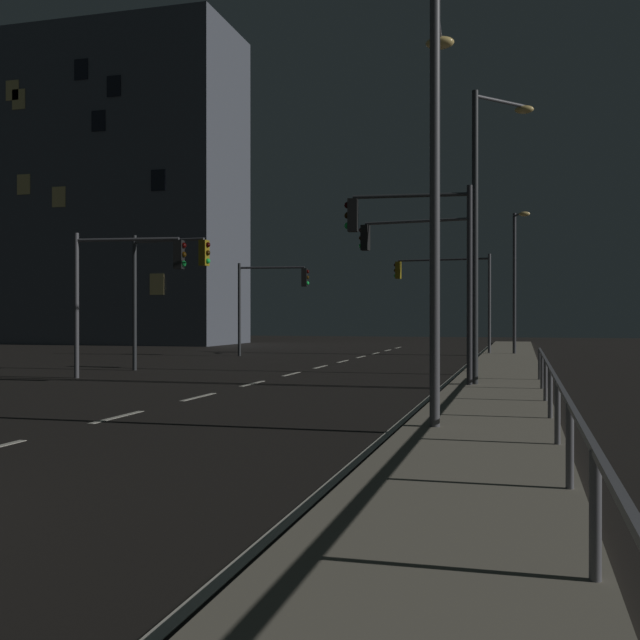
{
  "coord_description": "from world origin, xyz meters",
  "views": [
    {
      "loc": [
        8.04,
        -4.76,
        2.06
      ],
      "look_at": [
        -1.54,
        30.68,
        1.92
      ],
      "focal_mm": 42.09,
      "sensor_mm": 36.0,
      "label": 1
    }
  ],
  "objects_px": {
    "traffic_light_far_right": "(126,275)",
    "traffic_light_mid_right": "(271,290)",
    "traffic_light_near_right": "(446,282)",
    "traffic_light_far_center": "(422,260)",
    "traffic_light_near_left": "(416,246)",
    "traffic_light_overhead_east": "(167,275)",
    "street_lamp_far_end": "(436,172)",
    "street_lamp_mid_block": "(484,210)",
    "building_distant": "(121,190)",
    "street_lamp_median": "(516,269)"
  },
  "relations": [
    {
      "from": "traffic_light_near_right",
      "to": "traffic_light_near_left",
      "type": "height_order",
      "value": "traffic_light_near_left"
    },
    {
      "from": "traffic_light_near_left",
      "to": "street_lamp_median",
      "type": "relative_size",
      "value": 0.76
    },
    {
      "from": "traffic_light_far_center",
      "to": "building_distant",
      "type": "relative_size",
      "value": 0.24
    },
    {
      "from": "building_distant",
      "to": "street_lamp_mid_block",
      "type": "bearing_deg",
      "value": -46.09
    },
    {
      "from": "traffic_light_overhead_east",
      "to": "street_lamp_far_end",
      "type": "relative_size",
      "value": 0.69
    },
    {
      "from": "traffic_light_far_center",
      "to": "traffic_light_near_left",
      "type": "bearing_deg",
      "value": -84.39
    },
    {
      "from": "street_lamp_mid_block",
      "to": "traffic_light_far_right",
      "type": "bearing_deg",
      "value": 178.37
    },
    {
      "from": "traffic_light_far_right",
      "to": "street_lamp_far_end",
      "type": "bearing_deg",
      "value": -38.42
    },
    {
      "from": "traffic_light_near_right",
      "to": "building_distant",
      "type": "height_order",
      "value": "building_distant"
    },
    {
      "from": "traffic_light_near_right",
      "to": "traffic_light_overhead_east",
      "type": "xyz_separation_m",
      "value": [
        -9.01,
        -15.28,
        -0.3
      ]
    },
    {
      "from": "traffic_light_near_left",
      "to": "street_lamp_mid_block",
      "type": "bearing_deg",
      "value": 20.21
    },
    {
      "from": "traffic_light_near_right",
      "to": "building_distant",
      "type": "relative_size",
      "value": 0.22
    },
    {
      "from": "traffic_light_mid_right",
      "to": "street_lamp_median",
      "type": "height_order",
      "value": "street_lamp_median"
    },
    {
      "from": "traffic_light_mid_right",
      "to": "street_lamp_far_end",
      "type": "height_order",
      "value": "street_lamp_far_end"
    },
    {
      "from": "traffic_light_near_right",
      "to": "street_lamp_mid_block",
      "type": "xyz_separation_m",
      "value": [
        2.95,
        -19.05,
        1.2
      ]
    },
    {
      "from": "street_lamp_mid_block",
      "to": "building_distant",
      "type": "distance_m",
      "value": 42.56
    },
    {
      "from": "traffic_light_overhead_east",
      "to": "street_lamp_mid_block",
      "type": "relative_size",
      "value": 0.62
    },
    {
      "from": "street_lamp_far_end",
      "to": "traffic_light_near_right",
      "type": "bearing_deg",
      "value": 95.21
    },
    {
      "from": "traffic_light_near_right",
      "to": "traffic_light_near_left",
      "type": "xyz_separation_m",
      "value": [
        1.08,
        -19.74,
        0.15
      ]
    },
    {
      "from": "traffic_light_far_right",
      "to": "street_lamp_far_end",
      "type": "xyz_separation_m",
      "value": [
        11.31,
        -8.97,
        1.19
      ]
    },
    {
      "from": "traffic_light_near_right",
      "to": "traffic_light_far_center",
      "type": "bearing_deg",
      "value": -87.94
    },
    {
      "from": "traffic_light_near_left",
      "to": "traffic_light_far_right",
      "type": "xyz_separation_m",
      "value": [
        -9.86,
        1.02,
        -0.63
      ]
    },
    {
      "from": "traffic_light_far_center",
      "to": "street_lamp_mid_block",
      "type": "bearing_deg",
      "value": -64.87
    },
    {
      "from": "traffic_light_overhead_east",
      "to": "street_lamp_far_end",
      "type": "bearing_deg",
      "value": -47.09
    },
    {
      "from": "traffic_light_far_center",
      "to": "street_lamp_far_end",
      "type": "bearing_deg",
      "value": -81.68
    },
    {
      "from": "traffic_light_near_left",
      "to": "traffic_light_far_right",
      "type": "relative_size",
      "value": 1.15
    },
    {
      "from": "traffic_light_overhead_east",
      "to": "traffic_light_mid_right",
      "type": "relative_size",
      "value": 1.06
    },
    {
      "from": "traffic_light_overhead_east",
      "to": "traffic_light_mid_right",
      "type": "distance_m",
      "value": 11.4
    },
    {
      "from": "street_lamp_mid_block",
      "to": "traffic_light_near_left",
      "type": "bearing_deg",
      "value": -159.79
    },
    {
      "from": "traffic_light_far_right",
      "to": "traffic_light_mid_right",
      "type": "distance_m",
      "value": 14.83
    },
    {
      "from": "traffic_light_near_right",
      "to": "street_lamp_far_end",
      "type": "xyz_separation_m",
      "value": [
        2.52,
        -27.69,
        0.71
      ]
    },
    {
      "from": "traffic_light_near_right",
      "to": "traffic_light_overhead_east",
      "type": "bearing_deg",
      "value": -120.52
    },
    {
      "from": "traffic_light_near_right",
      "to": "traffic_light_far_right",
      "type": "xyz_separation_m",
      "value": [
        -8.78,
        -18.72,
        -0.48
      ]
    },
    {
      "from": "traffic_light_far_right",
      "to": "street_lamp_far_end",
      "type": "distance_m",
      "value": 14.48
    },
    {
      "from": "traffic_light_far_right",
      "to": "traffic_light_mid_right",
      "type": "height_order",
      "value": "traffic_light_mid_right"
    },
    {
      "from": "traffic_light_near_right",
      "to": "street_lamp_median",
      "type": "distance_m",
      "value": 3.83
    },
    {
      "from": "traffic_light_far_right",
      "to": "traffic_light_far_center",
      "type": "xyz_separation_m",
      "value": [
        9.28,
        4.89,
        0.68
      ]
    },
    {
      "from": "traffic_light_mid_right",
      "to": "traffic_light_near_right",
      "type": "bearing_deg",
      "value": 23.98
    },
    {
      "from": "traffic_light_near_right",
      "to": "traffic_light_far_center",
      "type": "height_order",
      "value": "traffic_light_far_center"
    },
    {
      "from": "traffic_light_overhead_east",
      "to": "traffic_light_far_center",
      "type": "relative_size",
      "value": 0.92
    },
    {
      "from": "traffic_light_mid_right",
      "to": "street_lamp_mid_block",
      "type": "height_order",
      "value": "street_lamp_mid_block"
    },
    {
      "from": "traffic_light_near_right",
      "to": "traffic_light_near_left",
      "type": "relative_size",
      "value": 0.94
    },
    {
      "from": "street_lamp_median",
      "to": "street_lamp_mid_block",
      "type": "distance_m",
      "value": 18.41
    },
    {
      "from": "street_lamp_far_end",
      "to": "street_lamp_median",
      "type": "bearing_deg",
      "value": 87.47
    },
    {
      "from": "street_lamp_far_end",
      "to": "street_lamp_mid_block",
      "type": "relative_size",
      "value": 0.9
    },
    {
      "from": "traffic_light_far_center",
      "to": "street_lamp_median",
      "type": "bearing_deg",
      "value": 76.25
    },
    {
      "from": "traffic_light_far_right",
      "to": "street_lamp_mid_block",
      "type": "relative_size",
      "value": 0.58
    },
    {
      "from": "traffic_light_near_left",
      "to": "traffic_light_mid_right",
      "type": "bearing_deg",
      "value": 121.77
    },
    {
      "from": "traffic_light_far_right",
      "to": "traffic_light_overhead_east",
      "type": "bearing_deg",
      "value": 93.76
    },
    {
      "from": "traffic_light_near_left",
      "to": "building_distant",
      "type": "distance_m",
      "value": 41.99
    }
  ]
}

